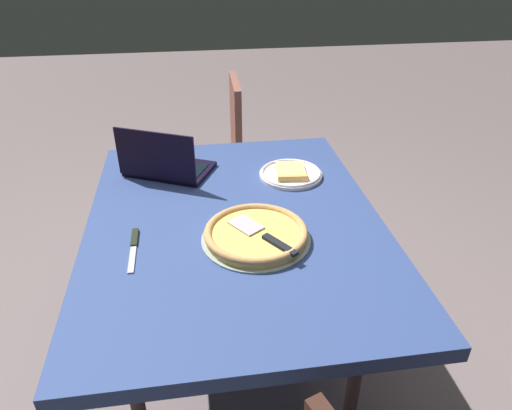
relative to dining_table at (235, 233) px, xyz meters
The scene contains 7 objects.
ground_plane 0.71m from the dining_table, ahead, with size 12.00×12.00×0.00m, color #6C5D5E.
dining_table is the anchor object (origin of this frame).
laptop 0.45m from the dining_table, 32.63° to the left, with size 0.34×0.39×0.21m.
pizza_plate 0.39m from the dining_table, 42.37° to the right, with size 0.25×0.25×0.04m.
pizza_tray 0.16m from the dining_table, 157.38° to the right, with size 0.35×0.35×0.04m.
table_knife 0.36m from the dining_table, 108.83° to the left, with size 0.22×0.02×0.01m.
chair_near 1.13m from the dining_table, ahead, with size 0.42×0.42×0.93m.
Camera 1 is at (-1.34, 0.12, 1.63)m, focal length 32.58 mm.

